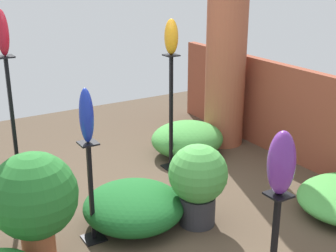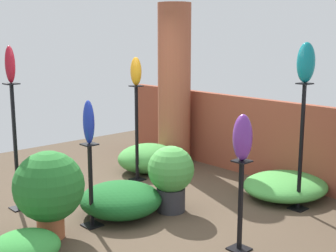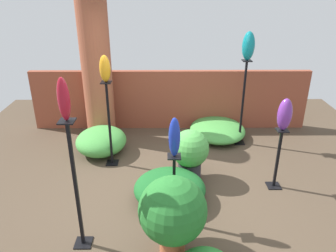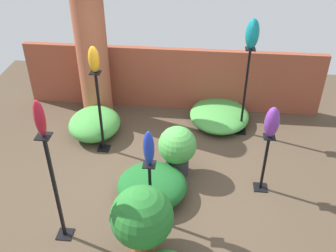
# 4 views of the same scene
# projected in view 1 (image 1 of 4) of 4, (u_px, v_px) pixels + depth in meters

# --- Properties ---
(ground_plane) EXTENTS (8.00, 8.00, 0.00)m
(ground_plane) POSITION_uv_depth(u_px,v_px,m) (159.00, 218.00, 4.74)
(ground_plane) COLOR #4C3D2D
(brick_wall_back) EXTENTS (5.60, 0.12, 1.22)m
(brick_wall_back) POSITION_uv_depth(u_px,v_px,m) (320.00, 124.00, 5.65)
(brick_wall_back) COLOR brown
(brick_wall_back) RESTS_ON ground
(brick_pillar) EXTENTS (0.55, 0.55, 2.68)m
(brick_pillar) POSITION_uv_depth(u_px,v_px,m) (226.00, 50.00, 6.31)
(brick_pillar) COLOR #9E5138
(brick_pillar) RESTS_ON ground
(pedestal_amber) EXTENTS (0.20, 0.20, 1.44)m
(pedestal_amber) POSITION_uv_depth(u_px,v_px,m) (171.00, 117.00, 5.71)
(pedestal_amber) COLOR black
(pedestal_amber) RESTS_ON ground
(pedestal_ruby) EXTENTS (0.20, 0.20, 1.59)m
(pedestal_ruby) POSITION_uv_depth(u_px,v_px,m) (15.00, 138.00, 4.83)
(pedestal_ruby) COLOR black
(pedestal_ruby) RESTS_ON ground
(pedestal_cobalt) EXTENTS (0.20, 0.20, 0.97)m
(pedestal_cobalt) POSITION_uv_depth(u_px,v_px,m) (91.00, 197.00, 4.24)
(pedestal_cobalt) COLOR black
(pedestal_cobalt) RESTS_ON ground
(art_vase_violet) EXTENTS (0.20, 0.19, 0.46)m
(art_vase_violet) POSITION_uv_depth(u_px,v_px,m) (281.00, 163.00, 3.14)
(art_vase_violet) COLOR #6B2D8C
(art_vase_violet) RESTS_ON pedestal_violet
(art_vase_amber) EXTENTS (0.17, 0.16, 0.41)m
(art_vase_amber) POSITION_uv_depth(u_px,v_px,m) (171.00, 37.00, 5.38)
(art_vase_amber) COLOR orange
(art_vase_amber) RESTS_ON pedestal_amber
(art_vase_ruby) EXTENTS (0.12, 0.12, 0.44)m
(art_vase_ruby) POSITION_uv_depth(u_px,v_px,m) (3.00, 33.00, 4.47)
(art_vase_ruby) COLOR maroon
(art_vase_ruby) RESTS_ON pedestal_ruby
(art_vase_cobalt) EXTENTS (0.14, 0.12, 0.49)m
(art_vase_cobalt) POSITION_uv_depth(u_px,v_px,m) (86.00, 116.00, 3.98)
(art_vase_cobalt) COLOR #192D9E
(art_vase_cobalt) RESTS_ON pedestal_cobalt
(potted_plant_front_right) EXTENTS (0.76, 0.76, 0.96)m
(potted_plant_front_right) POSITION_uv_depth(u_px,v_px,m) (34.00, 198.00, 3.98)
(potted_plant_front_right) COLOR #B25B38
(potted_plant_front_right) RESTS_ON ground
(potted_plant_front_left) EXTENTS (0.58, 0.58, 0.83)m
(potted_plant_front_left) POSITION_uv_depth(u_px,v_px,m) (198.00, 180.00, 4.50)
(potted_plant_front_left) COLOR #2D2D33
(potted_plant_front_left) RESTS_ON ground
(foliage_bed_west) EXTENTS (0.89, 0.99, 0.44)m
(foliage_bed_west) POSITION_uv_depth(u_px,v_px,m) (187.00, 139.00, 6.25)
(foliage_bed_west) COLOR #479942
(foliage_bed_west) RESTS_ON ground
(foliage_bed_rear) EXTENTS (1.01, 0.99, 0.39)m
(foliage_bed_rear) POSITION_uv_depth(u_px,v_px,m) (134.00, 206.00, 4.58)
(foliage_bed_rear) COLOR #195923
(foliage_bed_rear) RESTS_ON ground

